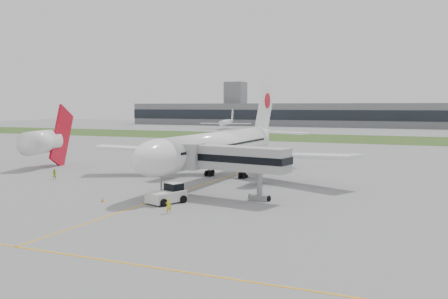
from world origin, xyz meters
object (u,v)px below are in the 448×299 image
at_px(pushback_tug, 168,194).
at_px(ground_crew_near, 169,206).
at_px(jet_bridge, 231,159).
at_px(neighbor_aircraft, 44,141).
at_px(airliner, 221,146).

xyz_separation_m(pushback_tug, ground_crew_near, (3.13, -5.41, -0.24)).
distance_m(pushback_tug, jet_bridge, 9.66).
distance_m(jet_bridge, neighbor_aircraft, 49.51).
distance_m(ground_crew_near, neighbor_aircraft, 52.08).
distance_m(airliner, ground_crew_near, 28.39).
bearing_deg(neighbor_aircraft, pushback_tug, -43.20).
xyz_separation_m(pushback_tug, jet_bridge, (5.98, 6.33, 4.20)).
bearing_deg(ground_crew_near, pushback_tug, -103.15).
relative_size(jet_bridge, ground_crew_near, 8.78).
relative_size(airliner, ground_crew_near, 29.91).
bearing_deg(ground_crew_near, neighbor_aircraft, -74.84).
xyz_separation_m(jet_bridge, neighbor_aircraft, (-47.02, 15.49, -0.00)).
relative_size(pushback_tug, neighbor_aircraft, 0.33).
bearing_deg(jet_bridge, neighbor_aircraft, 171.38).
distance_m(pushback_tug, ground_crew_near, 6.26).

